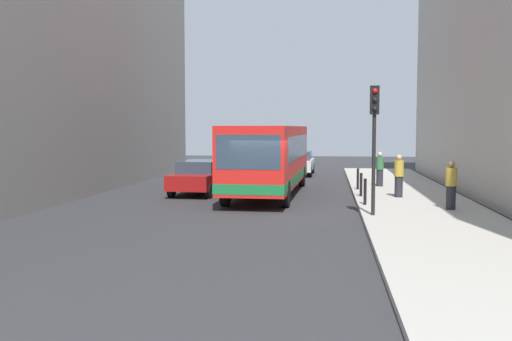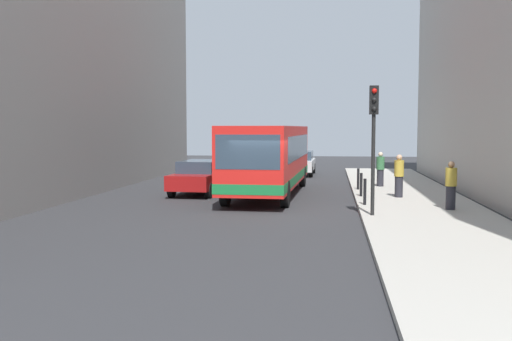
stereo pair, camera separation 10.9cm
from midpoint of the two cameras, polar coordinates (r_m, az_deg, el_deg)
The scene contains 13 objects.
ground_plane at distance 20.83m, azimuth 1.31°, elevation -3.88°, with size 80.00×80.00×0.00m, color #2D2D30.
sidewalk at distance 20.96m, azimuth 16.19°, elevation -3.79°, with size 4.40×40.00×0.15m, color #ADA89E.
building_left at distance 28.46m, azimuth -22.09°, elevation 13.37°, with size 7.00×32.00×15.23m, color gray.
bus at distance 25.46m, azimuth 1.49°, elevation 1.49°, with size 2.87×11.09×3.00m.
car_beside_bus at distance 25.94m, azimuth -5.31°, elevation -0.56°, with size 2.09×4.51×1.48m.
car_behind_bus at distance 36.29m, azimuth 4.33°, elevation 0.80°, with size 1.93×4.43×1.48m.
traffic_light at distance 18.76m, azimuth 11.61°, elevation 4.35°, with size 0.28×0.33×4.10m.
bollard_near at distance 21.39m, azimuth 10.76°, elevation -2.06°, with size 0.11×0.11×0.95m, color black.
bollard_mid at distance 24.03m, azimuth 10.39°, elevation -1.37°, with size 0.11×0.11×0.95m, color black.
bollard_far at distance 26.68m, azimuth 10.09°, elevation -0.82°, with size 0.11×0.11×0.95m, color black.
pedestrian_near_signal at distance 20.87m, azimuth 18.69°, elevation -1.41°, with size 0.38×0.38×1.65m.
pedestrian_mid_sidewalk at distance 24.01m, azimuth 13.95°, elevation -0.52°, with size 0.38×0.38×1.72m.
pedestrian_far_sidewalk at distance 28.30m, azimuth 12.19°, elevation 0.12°, with size 0.38×0.38×1.64m.
Camera 2 is at (2.24, -20.50, 2.93)m, focal length 40.85 mm.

